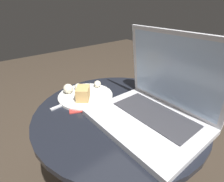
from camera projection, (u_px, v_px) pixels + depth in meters
name	position (u px, v px, depth m)	size (l,w,h in m)	color
table	(119.00, 148.00, 0.69)	(0.59, 0.59, 0.57)	black
napkin	(83.00, 100.00, 0.67)	(0.19, 0.17, 0.00)	#B7332D
laptop	(155.00, 105.00, 0.54)	(0.34, 0.26, 0.27)	silver
beer_glass	(155.00, 69.00, 0.65)	(0.06, 0.06, 0.23)	gold
snack_plate	(84.00, 94.00, 0.69)	(0.21, 0.21, 0.06)	silver
fork	(74.00, 100.00, 0.67)	(0.03, 0.17, 0.00)	silver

